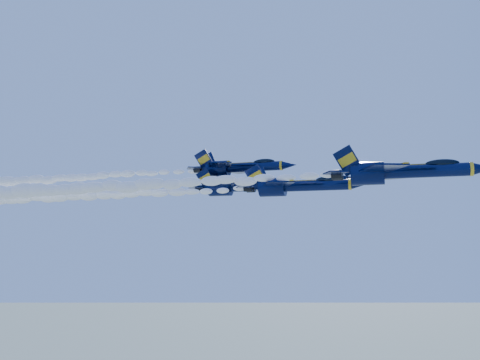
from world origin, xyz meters
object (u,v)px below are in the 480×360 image
(jet_third, at_px, (240,187))
(jet_fourth, at_px, (238,167))
(jet_second, at_px, (297,186))
(jet_lead, at_px, (399,171))

(jet_third, height_order, jet_fourth, jet_fourth)
(jet_second, bearing_deg, jet_lead, -22.41)
(jet_third, bearing_deg, jet_fourth, 126.23)
(jet_third, xyz_separation_m, jet_fourth, (-0.93, 1.27, 3.79))
(jet_second, relative_size, jet_third, 0.96)
(jet_lead, distance_m, jet_third, 32.17)
(jet_third, distance_m, jet_fourth, 4.10)
(jet_lead, height_order, jet_fourth, jet_fourth)
(jet_second, bearing_deg, jet_fourth, 138.55)
(jet_fourth, bearing_deg, jet_third, -53.77)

